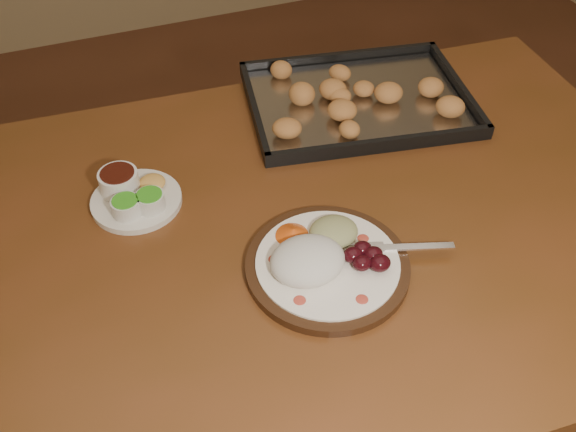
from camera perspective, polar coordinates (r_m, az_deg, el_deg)
name	(u,v)px	position (r m, az deg, el deg)	size (l,w,h in m)	color
ground	(332,353)	(1.83, 3.94, -12.02)	(4.00, 4.00, 0.00)	brown
dining_table	(270,269)	(1.15, -1.58, -4.75)	(1.55, 0.99, 0.75)	brown
dinner_plate	(324,260)	(1.01, 3.20, -3.92)	(0.33, 0.26, 0.06)	black
condiment_saucer	(133,195)	(1.15, -13.64, 1.86)	(0.16, 0.16, 0.05)	silver
baking_tray	(358,98)	(1.36, 6.25, 10.35)	(0.50, 0.40, 0.05)	black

